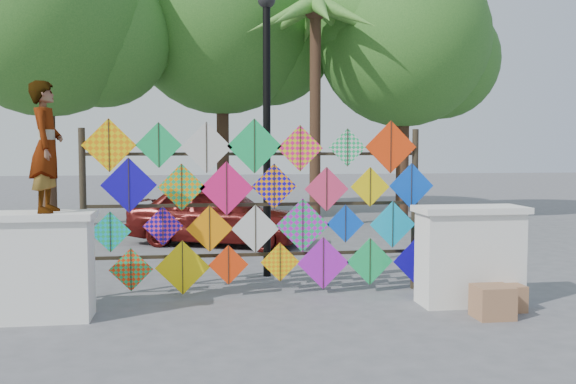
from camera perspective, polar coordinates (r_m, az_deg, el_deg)
The scene contains 13 objects.
ground at distance 8.31m, azimuth -2.40°, elevation -10.23°, with size 80.00×80.00×0.00m, color slate.
parapet_left at distance 8.15m, azimuth -21.61°, elevation -6.11°, with size 1.40×0.65×1.28m.
parapet_right at distance 8.68m, azimuth 15.85°, elevation -5.38°, with size 1.40×0.65×1.28m.
kite_rack at distance 8.82m, azimuth -2.31°, elevation -1.27°, with size 4.99×0.24×2.44m.
tree_west at distance 17.73m, azimuth -20.45°, elevation 14.61°, with size 5.85×5.20×8.01m.
tree_mid at distance 19.42m, azimuth -5.57°, elevation 15.06°, with size 6.30×5.60×8.61m.
tree_east at distance 18.74m, azimuth 10.50°, elevation 12.97°, with size 5.40×4.80×7.42m.
palm_tree at distance 16.55m, azimuth 2.45°, elevation 14.12°, with size 3.62×3.62×5.83m.
vendor_woman at distance 7.99m, azimuth -20.68°, elevation 3.77°, with size 0.56×0.37×1.53m, color #99999E.
sedan at distance 13.51m, azimuth -6.33°, elevation -1.98°, with size 1.51×3.76×1.28m, color #54100E.
lamppost at distance 10.09m, azimuth -1.90°, elevation 7.69°, with size 0.28×0.28×4.46m.
cardboard_box_near at distance 8.15m, azimuth 17.72°, elevation -9.29°, with size 0.44×0.39×0.39m, color #A67450.
cardboard_box_far at distance 8.58m, azimuth 18.88°, elevation -8.86°, with size 0.39×0.36×0.33m, color #A67450.
Camera 1 is at (-0.82, -8.01, 2.04)m, focal length 40.00 mm.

